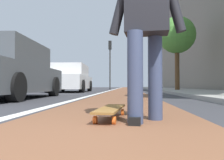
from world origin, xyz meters
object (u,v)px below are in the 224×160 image
skateboard (111,110)px  traffic_light (110,56)px  parked_car_near (8,72)px  skater_person (146,22)px  parked_car_mid (71,79)px  street_tree_mid (177,36)px

skateboard → traffic_light: traffic_light is taller
skateboard → parked_car_near: parked_car_near is taller
skater_person → parked_car_near: 4.83m
skater_person → traffic_light: 18.56m
parked_car_mid → traffic_light: size_ratio=0.98×
parked_car_mid → skateboard: bearing=-163.0°
traffic_light → parked_car_near: bearing=174.2°
skater_person → street_tree_mid: bearing=-13.9°
skater_person → parked_car_near: size_ratio=0.39×
skater_person → street_tree_mid: 11.50m
skateboard → street_tree_mid: (10.78, -3.04, 3.18)m
street_tree_mid → skateboard: bearing=164.3°
skater_person → parked_car_mid: skater_person is taller
parked_car_near → street_tree_mid: 9.91m
parked_car_mid → skater_person: bearing=-161.4°
skateboard → street_tree_mid: size_ratio=0.20×
traffic_light → parked_car_mid: bearing=170.4°
skater_person → traffic_light: (18.34, 1.83, 2.18)m
parked_car_near → traffic_light: size_ratio=0.93×
parked_car_near → skater_person: bearing=-136.4°
parked_car_near → street_tree_mid: bearing=-39.0°
parked_car_near → parked_car_mid: size_ratio=0.96×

